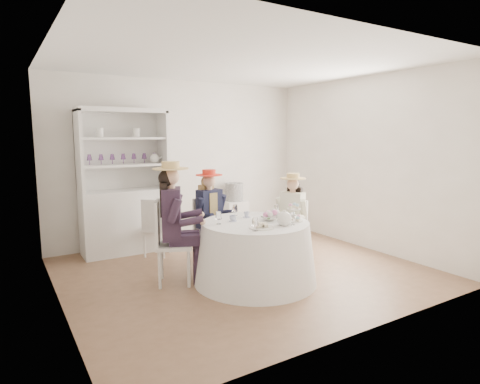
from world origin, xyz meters
TOP-DOWN VIEW (x-y plane):
  - ground at (0.00, 0.00)m, footprint 4.50×4.50m
  - ceiling at (0.00, 0.00)m, footprint 4.50×4.50m
  - wall_back at (0.00, 2.00)m, footprint 4.50×0.00m
  - wall_front at (0.00, -2.00)m, footprint 4.50×0.00m
  - wall_left at (-2.25, 0.00)m, footprint 0.00×4.50m
  - wall_right at (2.25, 0.00)m, footprint 0.00×4.50m
  - tea_table at (-0.09, -0.40)m, footprint 1.51×1.51m
  - hutch at (-1.09, 1.70)m, footprint 1.39×0.73m
  - side_table at (0.89, 1.75)m, footprint 0.42×0.42m
  - hatbox at (0.89, 1.75)m, footprint 0.41×0.41m
  - guest_left at (-0.96, 0.06)m, footprint 0.63×0.57m
  - guest_mid at (-0.20, 0.57)m, footprint 0.49×0.52m
  - guest_right at (0.80, 0.00)m, footprint 0.53×0.48m
  - spare_chair at (-0.78, 1.23)m, footprint 0.51×0.51m
  - teacup_a at (-0.31, -0.24)m, footprint 0.11×0.11m
  - teacup_b at (-0.04, -0.13)m, footprint 0.09×0.09m
  - teacup_c at (0.16, -0.29)m, footprint 0.08×0.08m
  - flower_bowl at (0.11, -0.43)m, footprint 0.22×0.22m
  - flower_arrangement at (0.12, -0.45)m, footprint 0.18×0.18m
  - table_teapot at (0.09, -0.73)m, footprint 0.25×0.18m
  - sandwich_plate at (-0.21, -0.71)m, footprint 0.28×0.28m
  - cupcake_stand at (0.34, -0.61)m, footprint 0.23×0.23m
  - stemware_set at (-0.09, -0.40)m, footprint 0.95×0.92m

SIDE VIEW (x-z plane):
  - ground at x=0.00m, z-range 0.00..0.00m
  - side_table at x=0.89m, z-range 0.00..0.62m
  - tea_table at x=-0.09m, z-range 0.00..0.75m
  - spare_chair at x=-0.78m, z-range 0.03..0.90m
  - guest_right at x=0.80m, z-range 0.08..1.35m
  - guest_mid at x=-0.20m, z-range 0.09..1.41m
  - sandwich_plate at x=-0.21m, z-range 0.74..0.80m
  - flower_bowl at x=0.11m, z-range 0.75..0.81m
  - hutch at x=-1.09m, z-range -0.32..1.87m
  - teacup_c at x=0.16m, z-range 0.75..0.81m
  - hatbox at x=0.89m, z-range 0.62..0.94m
  - teacup_b at x=-0.04m, z-range 0.75..0.82m
  - teacup_a at x=-0.31m, z-range 0.75..0.82m
  - stemware_set at x=-0.09m, z-range 0.75..0.90m
  - cupcake_stand at x=0.34m, z-range 0.72..0.94m
  - table_teapot at x=0.09m, z-range 0.74..0.93m
  - flower_arrangement at x=0.12m, z-range 0.80..0.87m
  - guest_left at x=-0.96m, z-range 0.10..1.59m
  - wall_back at x=0.00m, z-range -0.90..3.60m
  - wall_front at x=0.00m, z-range -0.90..3.60m
  - wall_left at x=-2.25m, z-range -0.90..3.60m
  - wall_right at x=2.25m, z-range -0.90..3.60m
  - ceiling at x=0.00m, z-range 2.70..2.70m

